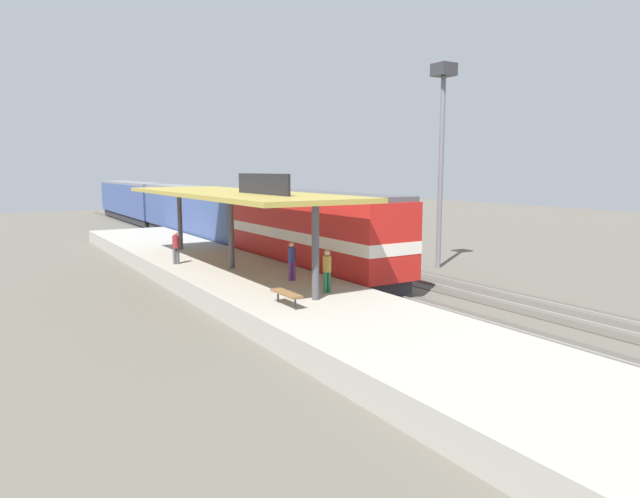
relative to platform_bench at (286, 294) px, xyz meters
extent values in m
plane|color=#5B564C|center=(8.00, 8.28, -1.34)|extent=(120.00, 120.00, 0.00)
cube|color=#4E4941|center=(6.00, 8.28, -1.32)|extent=(3.20, 110.00, 0.04)
cube|color=gray|center=(5.28, 8.28, -1.26)|extent=(0.10, 110.00, 0.16)
cube|color=gray|center=(6.72, 8.28, -1.26)|extent=(0.10, 110.00, 0.16)
cube|color=#4E4941|center=(10.60, 8.28, -1.32)|extent=(3.20, 110.00, 0.04)
cube|color=gray|center=(9.88, 8.28, -1.26)|extent=(0.10, 110.00, 0.16)
cube|color=gray|center=(11.32, 8.28, -1.26)|extent=(0.10, 110.00, 0.16)
cube|color=#9E998E|center=(1.40, 8.28, -0.89)|extent=(6.00, 44.00, 0.90)
cylinder|color=#47474C|center=(1.40, 0.28, 1.36)|extent=(0.28, 0.28, 3.60)
cylinder|color=#47474C|center=(1.40, 8.28, 1.36)|extent=(0.28, 0.28, 3.60)
cylinder|color=#47474C|center=(1.40, 16.28, 1.36)|extent=(0.28, 0.28, 3.60)
cube|color=#A38E3D|center=(1.40, 8.28, 3.26)|extent=(5.20, 18.00, 0.20)
cube|color=black|center=(1.40, 4.68, 3.81)|extent=(0.12, 4.80, 0.90)
cylinder|color=#333338|center=(0.00, -0.65, -0.23)|extent=(0.07, 0.07, 0.42)
cylinder|color=#333338|center=(0.00, 0.65, -0.23)|extent=(0.07, 0.07, 0.42)
cube|color=brown|center=(0.00, 0.00, 0.02)|extent=(0.44, 1.70, 0.08)
cube|color=#28282D|center=(6.00, 8.32, -0.83)|extent=(2.60, 13.60, 0.70)
cube|color=red|center=(6.00, 8.32, 1.27)|extent=(2.90, 14.40, 3.50)
cube|color=#4C4C51|center=(6.00, 8.32, 3.14)|extent=(2.78, 14.11, 0.24)
cube|color=silver|center=(6.00, 8.32, 1.00)|extent=(2.93, 14.43, 0.56)
cube|color=#28282D|center=(6.00, 26.32, -0.83)|extent=(2.60, 19.20, 0.70)
cube|color=#384C84|center=(6.00, 26.32, 1.17)|extent=(2.90, 20.00, 3.30)
cube|color=slate|center=(6.00, 26.32, 2.94)|extent=(2.78, 19.60, 0.24)
cube|color=#28282D|center=(6.00, 47.12, -0.83)|extent=(2.60, 19.20, 0.70)
cube|color=#384C84|center=(6.00, 47.12, 1.17)|extent=(2.90, 20.00, 3.30)
cube|color=slate|center=(6.00, 47.12, 2.94)|extent=(2.78, 19.60, 0.24)
cylinder|color=slate|center=(13.80, 6.63, 4.16)|extent=(0.28, 0.28, 11.00)
cube|color=#333338|center=(13.80, 6.63, 10.01)|extent=(1.10, 1.10, 0.70)
cylinder|color=#663375|center=(2.32, 3.93, -0.02)|extent=(0.16, 0.16, 0.84)
cylinder|color=#663375|center=(2.50, 3.93, -0.02)|extent=(0.16, 0.16, 0.84)
cylinder|color=navy|center=(2.41, 3.93, 0.72)|extent=(0.34, 0.34, 0.64)
sphere|color=tan|center=(2.41, 3.93, 1.15)|extent=(0.23, 0.23, 0.23)
cylinder|color=#23603D|center=(2.34, 1.07, -0.02)|extent=(0.16, 0.16, 0.84)
cylinder|color=#23603D|center=(2.52, 1.07, -0.02)|extent=(0.16, 0.16, 0.84)
cylinder|color=olive|center=(2.43, 1.07, 0.72)|extent=(0.34, 0.34, 0.64)
sphere|color=tan|center=(2.43, 1.07, 1.15)|extent=(0.23, 0.23, 0.23)
cylinder|color=#4C4C51|center=(-0.66, 10.94, -0.02)|extent=(0.16, 0.16, 0.84)
cylinder|color=#4C4C51|center=(-0.48, 10.94, -0.02)|extent=(0.16, 0.16, 0.84)
cylinder|color=maroon|center=(-0.57, 10.94, 0.72)|extent=(0.34, 0.34, 0.64)
sphere|color=tan|center=(-0.57, 10.94, 1.15)|extent=(0.23, 0.23, 0.23)
camera|label=1|loc=(-9.31, -17.24, 4.42)|focal=31.24mm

